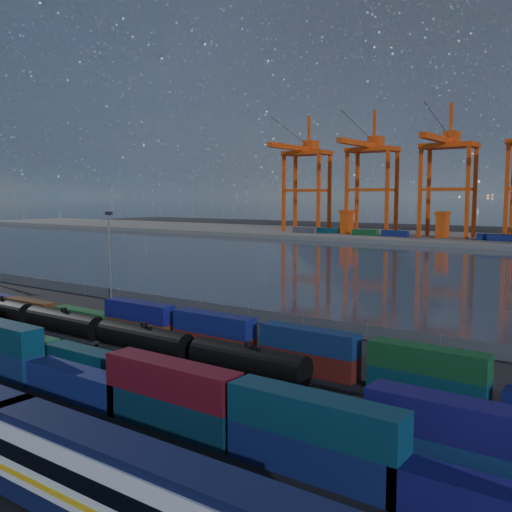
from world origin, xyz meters
The scene contains 12 objects.
ground centered at (0.00, 0.00, 0.00)m, with size 700.00×700.00×0.00m, color black.
harbor_water centered at (0.00, 105.00, 0.01)m, with size 700.00×700.00×0.00m, color #2F3744.
far_quay centered at (0.00, 210.00, 1.00)m, with size 700.00×70.00×2.00m, color #514F4C.
container_row_south centered at (0.45, -9.16, 2.43)m, with size 141.91×2.67×5.69m.
container_row_mid centered at (7.58, -3.99, 1.85)m, with size 142.26×2.61×5.56m.
container_row_north centered at (10.46, 10.55, 2.08)m, with size 140.86×2.34×5.00m.
tanker_string centered at (-28.70, 3.93, 2.20)m, with size 107.28×3.07×4.39m.
waterfront_fence centered at (0.00, 28.00, 1.00)m, with size 160.12×0.12×2.20m.
yard_light_mast centered at (-30.00, 26.00, 9.30)m, with size 1.60×0.40×16.60m.
gantry_cranes centered at (-7.50, 203.43, 36.20)m, with size 197.71×43.61×59.05m.
quay_containers centered at (-11.00, 195.46, 3.30)m, with size 172.58×10.99×2.60m.
straddle_carriers centered at (-2.50, 200.00, 7.82)m, with size 140.00×7.00×11.10m.
Camera 1 is at (52.06, -42.20, 19.26)m, focal length 40.00 mm.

